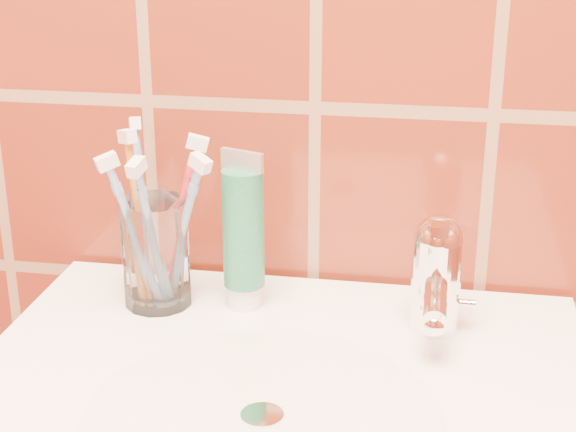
# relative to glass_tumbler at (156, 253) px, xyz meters

# --- Properties ---
(glass_tumbler) EXTENTS (0.08, 0.08, 0.11)m
(glass_tumbler) POSITION_rel_glass_tumbler_xyz_m (0.00, 0.00, 0.00)
(glass_tumbler) COLOR white
(glass_tumbler) RESTS_ON pedestal_sink
(toothpaste_tube) EXTENTS (0.05, 0.04, 0.17)m
(toothpaste_tube) POSITION_rel_glass_tumbler_xyz_m (0.09, 0.01, 0.02)
(toothpaste_tube) COLOR white
(toothpaste_tube) RESTS_ON pedestal_sink
(faucet) EXTENTS (0.05, 0.11, 0.12)m
(faucet) POSITION_rel_glass_tumbler_xyz_m (0.28, -0.01, 0.01)
(faucet) COLOR white
(faucet) RESTS_ON pedestal_sink
(toothbrush_0) EXTENTS (0.05, 0.12, 0.19)m
(toothbrush_0) POSITION_rel_glass_tumbler_xyz_m (0.01, -0.02, 0.03)
(toothbrush_0) COLOR #6B93BE
(toothbrush_0) RESTS_ON glass_tumbler
(toothbrush_1) EXTENTS (0.14, 0.12, 0.18)m
(toothbrush_1) POSITION_rel_glass_tumbler_xyz_m (0.03, -0.01, 0.03)
(toothbrush_1) COLOR #698ABB
(toothbrush_1) RESTS_ON glass_tumbler
(toothbrush_2) EXTENTS (0.09, 0.08, 0.19)m
(toothbrush_2) POSITION_rel_glass_tumbler_xyz_m (-0.02, 0.00, 0.03)
(toothbrush_2) COLOR orange
(toothbrush_2) RESTS_ON glass_tumbler
(toothbrush_3) EXTENTS (0.12, 0.11, 0.18)m
(toothbrush_3) POSITION_rel_glass_tumbler_xyz_m (-0.01, -0.02, 0.03)
(toothbrush_3) COLOR #77A1D4
(toothbrush_3) RESTS_ON glass_tumbler
(toothbrush_4) EXTENTS (0.09, 0.08, 0.19)m
(toothbrush_4) POSITION_rel_glass_tumbler_xyz_m (0.02, 0.01, 0.03)
(toothbrush_4) COLOR red
(toothbrush_4) RESTS_ON glass_tumbler
(toothbrush_5) EXTENTS (0.10, 0.15, 0.21)m
(toothbrush_5) POSITION_rel_glass_tumbler_xyz_m (-0.02, 0.02, 0.03)
(toothbrush_5) COLOR #6B93BE
(toothbrush_5) RESTS_ON glass_tumbler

